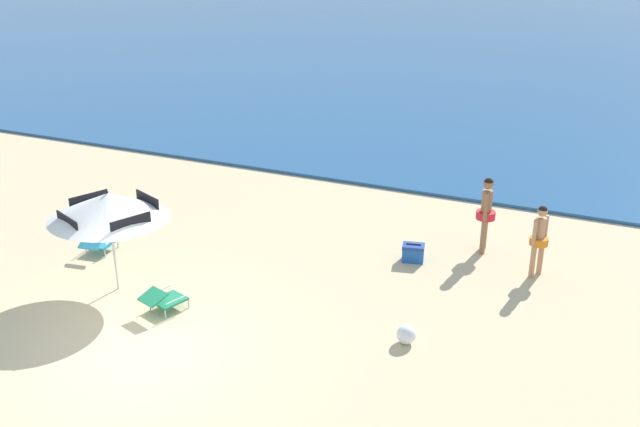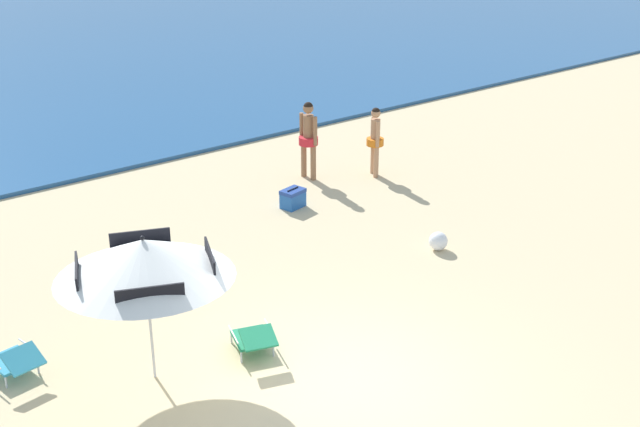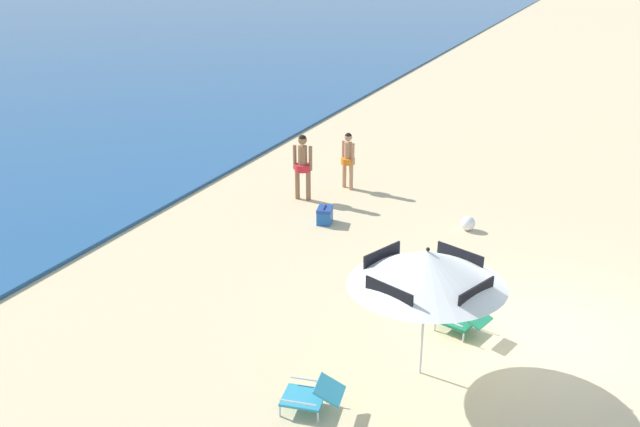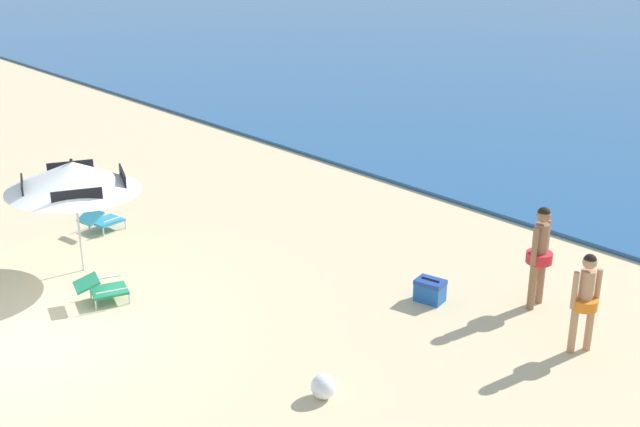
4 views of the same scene
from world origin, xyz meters
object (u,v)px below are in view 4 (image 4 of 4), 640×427
lounge_chair_under_umbrella (101,220)px  person_standing_near_shore (585,296)px  person_standing_beside (540,250)px  cooler_box (430,290)px  beach_ball (323,387)px  beach_umbrella_striped_main (73,176)px  lounge_chair_beside_umbrella (101,288)px

lounge_chair_under_umbrella → person_standing_near_shore: size_ratio=0.59×
person_standing_beside → cooler_box: bearing=-137.8°
beach_ball → person_standing_beside: bearing=84.9°
cooler_box → person_standing_near_shore: bearing=8.7°
beach_umbrella_striped_main → person_standing_near_shore: bearing=28.4°
lounge_chair_beside_umbrella → person_standing_beside: (5.13, 5.43, 0.77)m
beach_umbrella_striped_main → lounge_chair_under_umbrella: beach_umbrella_striped_main is taller
lounge_chair_under_umbrella → person_standing_near_shore: bearing=18.0°
cooler_box → beach_ball: size_ratio=1.57×
person_standing_near_shore → cooler_box: person_standing_near_shore is taller
lounge_chair_beside_umbrella → person_standing_near_shore: person_standing_near_shore is taller
person_standing_near_shore → lounge_chair_under_umbrella: bearing=-162.0°
lounge_chair_beside_umbrella → lounge_chair_under_umbrella: bearing=152.1°
person_standing_near_shore → cooler_box: (-2.65, -0.41, -0.74)m
beach_umbrella_striped_main → lounge_chair_beside_umbrella: 2.18m
cooler_box → person_standing_beside: bearing=42.2°
person_standing_near_shore → beach_ball: bearing=-114.6°
beach_umbrella_striped_main → beach_ball: size_ratio=9.46×
cooler_box → beach_ball: (0.92, -3.37, -0.02)m
cooler_box → beach_ball: bearing=-74.6°
lounge_chair_beside_umbrella → beach_ball: 4.80m
lounge_chair_beside_umbrella → cooler_box: (3.80, 4.23, -0.07)m
person_standing_beside → cooler_box: person_standing_beside is taller
person_standing_near_shore → person_standing_beside: person_standing_beside is taller
lounge_chair_under_umbrella → person_standing_beside: size_ratio=0.53×
lounge_chair_under_umbrella → person_standing_near_shore: (9.43, 3.06, 0.67)m
beach_umbrella_striped_main → beach_ball: bearing=4.5°
cooler_box → beach_umbrella_striped_main: bearing=-143.7°
lounge_chair_under_umbrella → beach_ball: lounge_chair_under_umbrella is taller
beach_umbrella_striped_main → lounge_chair_under_umbrella: size_ratio=3.52×
beach_ball → cooler_box: bearing=105.4°
beach_ball → person_standing_near_shore: bearing=65.4°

